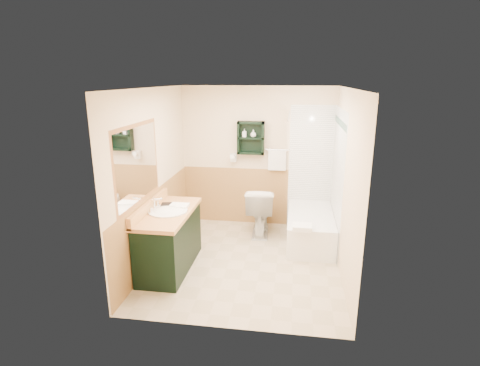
{
  "coord_description": "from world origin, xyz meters",
  "views": [
    {
      "loc": [
        0.63,
        -4.79,
        2.53
      ],
      "look_at": [
        -0.11,
        0.2,
        1.1
      ],
      "focal_mm": 28.0,
      "sensor_mm": 36.0,
      "label": 1
    }
  ],
  "objects_px": {
    "hair_dryer": "(233,157)",
    "soap_bottle_a": "(244,135)",
    "vanity": "(170,240)",
    "bathtub": "(310,227)",
    "vanity_book": "(160,198)",
    "soap_bottle_b": "(253,134)",
    "wall_shelf": "(251,138)",
    "toilet": "(260,211)"
  },
  "relations": [
    {
      "from": "vanity_book",
      "to": "soap_bottle_b",
      "type": "height_order",
      "value": "soap_bottle_b"
    },
    {
      "from": "vanity_book",
      "to": "bathtub",
      "type": "bearing_deg",
      "value": 16.12
    },
    {
      "from": "hair_dryer",
      "to": "vanity_book",
      "type": "height_order",
      "value": "hair_dryer"
    },
    {
      "from": "vanity",
      "to": "vanity_book",
      "type": "xyz_separation_m",
      "value": [
        -0.17,
        0.17,
        0.53
      ]
    },
    {
      "from": "vanity",
      "to": "soap_bottle_a",
      "type": "xyz_separation_m",
      "value": [
        0.79,
        1.72,
        1.19
      ]
    },
    {
      "from": "wall_shelf",
      "to": "vanity_book",
      "type": "distance_m",
      "value": 1.98
    },
    {
      "from": "bathtub",
      "to": "toilet",
      "type": "relative_size",
      "value": 1.85
    },
    {
      "from": "vanity",
      "to": "vanity_book",
      "type": "distance_m",
      "value": 0.58
    },
    {
      "from": "wall_shelf",
      "to": "bathtub",
      "type": "distance_m",
      "value": 1.76
    },
    {
      "from": "vanity",
      "to": "toilet",
      "type": "distance_m",
      "value": 1.75
    },
    {
      "from": "vanity_book",
      "to": "soap_bottle_a",
      "type": "distance_m",
      "value": 1.94
    },
    {
      "from": "toilet",
      "to": "soap_bottle_b",
      "type": "bearing_deg",
      "value": -68.01
    },
    {
      "from": "toilet",
      "to": "soap_bottle_a",
      "type": "distance_m",
      "value": 1.29
    },
    {
      "from": "toilet",
      "to": "soap_bottle_b",
      "type": "relative_size",
      "value": 6.66
    },
    {
      "from": "hair_dryer",
      "to": "toilet",
      "type": "bearing_deg",
      "value": -37.96
    },
    {
      "from": "bathtub",
      "to": "soap_bottle_a",
      "type": "height_order",
      "value": "soap_bottle_a"
    },
    {
      "from": "bathtub",
      "to": "vanity_book",
      "type": "relative_size",
      "value": 6.03
    },
    {
      "from": "vanity",
      "to": "soap_bottle_a",
      "type": "height_order",
      "value": "soap_bottle_a"
    },
    {
      "from": "hair_dryer",
      "to": "soap_bottle_a",
      "type": "height_order",
      "value": "soap_bottle_a"
    },
    {
      "from": "wall_shelf",
      "to": "bathtub",
      "type": "bearing_deg",
      "value": -28.41
    },
    {
      "from": "wall_shelf",
      "to": "bathtub",
      "type": "xyz_separation_m",
      "value": [
        1.03,
        -0.55,
        -1.32
      ]
    },
    {
      "from": "toilet",
      "to": "vanity_book",
      "type": "relative_size",
      "value": 3.25
    },
    {
      "from": "wall_shelf",
      "to": "bathtub",
      "type": "relative_size",
      "value": 0.37
    },
    {
      "from": "hair_dryer",
      "to": "soap_bottle_b",
      "type": "relative_size",
      "value": 1.97
    },
    {
      "from": "hair_dryer",
      "to": "soap_bottle_a",
      "type": "relative_size",
      "value": 1.76
    },
    {
      "from": "wall_shelf",
      "to": "hair_dryer",
      "type": "xyz_separation_m",
      "value": [
        -0.3,
        0.02,
        -0.35
      ]
    },
    {
      "from": "wall_shelf",
      "to": "vanity",
      "type": "xyz_separation_m",
      "value": [
        -0.89,
        -1.73,
        -1.14
      ]
    },
    {
      "from": "vanity_book",
      "to": "soap_bottle_b",
      "type": "relative_size",
      "value": 2.05
    },
    {
      "from": "toilet",
      "to": "bathtub",
      "type": "bearing_deg",
      "value": 165.08
    },
    {
      "from": "vanity",
      "to": "vanity_book",
      "type": "relative_size",
      "value": 5.18
    },
    {
      "from": "vanity",
      "to": "soap_bottle_a",
      "type": "bearing_deg",
      "value": 65.45
    },
    {
      "from": "vanity_book",
      "to": "soap_bottle_b",
      "type": "bearing_deg",
      "value": 45.04
    },
    {
      "from": "wall_shelf",
      "to": "toilet",
      "type": "xyz_separation_m",
      "value": [
        0.21,
        -0.37,
        -1.15
      ]
    },
    {
      "from": "vanity",
      "to": "bathtub",
      "type": "height_order",
      "value": "vanity"
    },
    {
      "from": "bathtub",
      "to": "soap_bottle_a",
      "type": "xyz_separation_m",
      "value": [
        -1.13,
        0.55,
        1.36
      ]
    },
    {
      "from": "bathtub",
      "to": "vanity_book",
      "type": "distance_m",
      "value": 2.42
    },
    {
      "from": "bathtub",
      "to": "wall_shelf",
      "type": "bearing_deg",
      "value": 151.59
    },
    {
      "from": "soap_bottle_a",
      "to": "soap_bottle_b",
      "type": "height_order",
      "value": "soap_bottle_b"
    },
    {
      "from": "bathtub",
      "to": "toilet",
      "type": "distance_m",
      "value": 0.85
    },
    {
      "from": "toilet",
      "to": "vanity_book",
      "type": "xyz_separation_m",
      "value": [
        -1.27,
        -1.19,
        0.55
      ]
    },
    {
      "from": "wall_shelf",
      "to": "toilet",
      "type": "height_order",
      "value": "wall_shelf"
    },
    {
      "from": "bathtub",
      "to": "vanity",
      "type": "bearing_deg",
      "value": -148.53
    }
  ]
}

